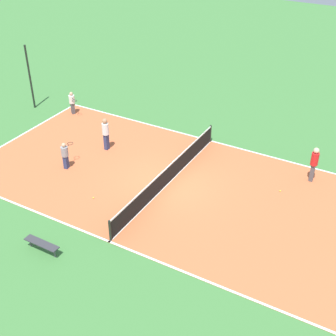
% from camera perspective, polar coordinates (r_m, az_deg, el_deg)
% --- Properties ---
extents(ground_plane, '(80.00, 80.00, 0.00)m').
position_cam_1_polar(ground_plane, '(22.73, 0.00, -1.91)').
color(ground_plane, '#3D7538').
extents(court_surface, '(9.84, 19.64, 0.02)m').
position_cam_1_polar(court_surface, '(22.73, 0.00, -1.89)').
color(court_surface, '#C66038').
rests_on(court_surface, ground_plane).
extents(tennis_net, '(9.64, 0.10, 1.02)m').
position_cam_1_polar(tennis_net, '(22.43, 0.00, -0.77)').
color(tennis_net, black).
rests_on(tennis_net, court_surface).
extents(bench, '(0.36, 1.56, 0.45)m').
position_cam_1_polar(bench, '(19.37, -15.15, -8.94)').
color(bench, '#333338').
rests_on(bench, ground_plane).
extents(player_near_white, '(0.37, 0.37, 1.83)m').
position_cam_1_polar(player_near_white, '(25.23, -7.61, 4.40)').
color(player_near_white, navy).
rests_on(player_near_white, court_surface).
extents(player_coach_red, '(0.39, 0.39, 1.83)m').
position_cam_1_polar(player_coach_red, '(23.43, 17.39, 0.70)').
color(player_coach_red, '#4C4C51').
rests_on(player_coach_red, court_surface).
extents(player_far_white, '(0.80, 0.96, 1.43)m').
position_cam_1_polar(player_far_white, '(29.69, -11.62, 7.93)').
color(player_far_white, '#4C4C51').
rests_on(player_far_white, court_surface).
extents(player_baseline_gray, '(0.98, 0.49, 1.45)m').
position_cam_1_polar(player_baseline_gray, '(24.03, -12.44, 1.68)').
color(player_baseline_gray, navy).
rests_on(player_baseline_gray, court_surface).
extents(tennis_ball_midcourt, '(0.07, 0.07, 0.07)m').
position_cam_1_polar(tennis_ball_midcourt, '(21.96, -9.09, -3.60)').
color(tennis_ball_midcourt, '#CCE033').
rests_on(tennis_ball_midcourt, court_surface).
extents(tennis_ball_right_alley, '(0.07, 0.07, 0.07)m').
position_cam_1_polar(tennis_ball_right_alley, '(22.76, 13.52, -2.73)').
color(tennis_ball_right_alley, '#CCE033').
rests_on(tennis_ball_right_alley, court_surface).
extents(fence_post_back_right, '(0.12, 0.12, 4.08)m').
position_cam_1_polar(fence_post_back_right, '(30.70, -16.48, 10.56)').
color(fence_post_back_right, black).
rests_on(fence_post_back_right, ground_plane).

